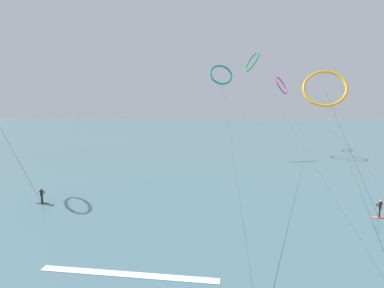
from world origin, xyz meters
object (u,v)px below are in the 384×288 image
surfer_charcoal (42,197)px  surfer_coral (380,210)px  kite_amber (325,88)px  kite_teal (221,75)px  kite_emerald (252,62)px  kite_magenta (282,86)px

surfer_charcoal → surfer_coral: (32.67, -2.21, 0.00)m
surfer_charcoal → kite_amber: size_ratio=0.12×
surfer_coral → kite_teal: kite_teal is taller
kite_emerald → kite_magenta: kite_emerald is taller
surfer_charcoal → kite_teal: 36.65m
surfer_coral → kite_magenta: 42.35m
surfer_coral → kite_teal: 34.69m
kite_teal → kite_emerald: bearing=19.6°
kite_emerald → kite_magenta: bearing=116.9°
surfer_charcoal → kite_magenta: (35.59, 37.66, 13.98)m
kite_emerald → kite_magenta: (8.52, 7.07, -4.31)m
surfer_charcoal → kite_emerald: kite_emerald is taller
kite_emerald → kite_teal: (-6.72, -4.17, -3.07)m
kite_teal → kite_magenta: size_ratio=0.83×
kite_teal → surfer_charcoal: bearing=-139.8°
kite_teal → kite_amber: kite_teal is taller
kite_teal → surfer_coral: bearing=-78.9°
kite_emerald → kite_teal: kite_emerald is taller
kite_amber → kite_emerald: bearing=109.7°
surfer_coral → kite_magenta: size_ratio=0.03×
surfer_coral → surfer_charcoal: bearing=118.9°
kite_teal → kite_magenta: (15.24, 11.24, -1.24)m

